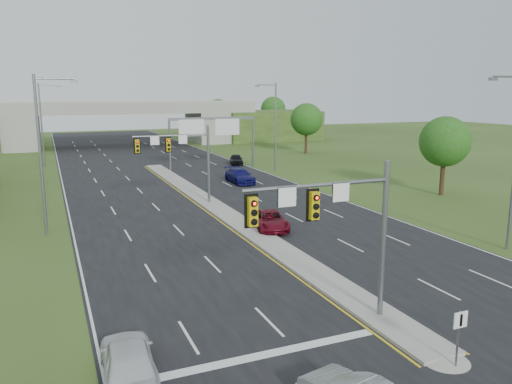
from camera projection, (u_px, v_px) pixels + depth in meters
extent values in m
plane|color=#314719|center=(379.00, 317.00, 22.08)|extent=(240.00, 240.00, 0.00)
cube|color=black|center=(181.00, 185.00, 53.73)|extent=(24.00, 160.00, 0.02)
cube|color=gray|center=(216.00, 207.00, 42.86)|extent=(2.00, 54.00, 0.16)
cone|color=gray|center=(445.00, 359.00, 18.45)|extent=(2.00, 2.00, 0.16)
cube|color=gold|center=(203.00, 209.00, 42.44)|extent=(0.12, 54.00, 0.01)
cube|color=gold|center=(229.00, 207.00, 43.31)|extent=(0.12, 54.00, 0.01)
cube|color=silver|center=(64.00, 193.00, 49.25)|extent=(0.12, 160.00, 0.01)
cube|color=silver|center=(280.00, 178.00, 58.20)|extent=(0.12, 160.00, 0.01)
cube|color=silver|center=(252.00, 357.00, 18.71)|extent=(10.50, 0.50, 0.01)
cylinder|color=slate|center=(383.00, 242.00, 21.40)|extent=(0.24, 0.24, 7.00)
cylinder|color=slate|center=(319.00, 185.00, 19.63)|extent=(6.50, 0.16, 0.16)
cube|color=gold|center=(314.00, 206.00, 19.43)|extent=(0.35, 0.25, 1.10)
cube|color=gold|center=(253.00, 212.00, 18.45)|extent=(0.35, 0.25, 1.10)
cube|color=black|center=(312.00, 205.00, 19.56)|extent=(0.55, 0.04, 1.30)
cube|color=black|center=(251.00, 211.00, 18.57)|extent=(0.55, 0.04, 1.30)
sphere|color=#FF0C05|center=(316.00, 198.00, 19.25)|extent=(0.20, 0.20, 0.20)
sphere|color=#FF0C05|center=(254.00, 203.00, 18.26)|extent=(0.20, 0.20, 0.20)
cube|color=white|center=(287.00, 197.00, 19.07)|extent=(0.75, 0.04, 0.75)
cube|color=white|center=(341.00, 192.00, 19.98)|extent=(0.75, 0.04, 0.75)
cylinder|color=slate|center=(208.00, 165.00, 44.00)|extent=(0.24, 0.24, 7.00)
cylinder|color=slate|center=(171.00, 136.00, 42.24)|extent=(6.50, 0.16, 0.16)
cube|color=gold|center=(168.00, 145.00, 42.04)|extent=(0.35, 0.25, 1.10)
cube|color=gold|center=(137.00, 146.00, 41.05)|extent=(0.35, 0.25, 1.10)
cube|color=black|center=(168.00, 145.00, 42.17)|extent=(0.55, 0.04, 1.30)
cube|color=black|center=(137.00, 146.00, 41.18)|extent=(0.55, 0.04, 1.30)
sphere|color=#FF0C05|center=(169.00, 141.00, 41.85)|extent=(0.20, 0.20, 0.20)
sphere|color=#FF0C05|center=(137.00, 142.00, 40.87)|extent=(0.20, 0.20, 0.20)
cube|color=white|center=(155.00, 140.00, 41.68)|extent=(0.75, 0.04, 0.75)
cube|color=white|center=(183.00, 139.00, 42.59)|extent=(0.75, 0.04, 0.75)
cylinder|color=slate|center=(458.00, 340.00, 17.80)|extent=(0.08, 0.08, 2.20)
cube|color=white|center=(461.00, 320.00, 17.60)|extent=(0.60, 0.04, 0.60)
cube|color=black|center=(461.00, 320.00, 17.57)|extent=(0.10, 0.02, 0.45)
cylinder|color=slate|center=(170.00, 145.00, 62.58)|extent=(0.28, 0.28, 6.60)
cylinder|color=slate|center=(253.00, 142.00, 66.87)|extent=(0.28, 0.28, 6.60)
cube|color=slate|center=(212.00, 119.00, 64.10)|extent=(11.50, 0.35, 0.35)
cube|color=#0C541B|center=(191.00, 128.00, 63.05)|extent=(3.20, 0.08, 2.00)
cube|color=#0C541B|center=(227.00, 127.00, 64.87)|extent=(3.20, 0.08, 2.00)
cube|color=silver|center=(192.00, 128.00, 63.01)|extent=(3.30, 0.03, 2.10)
cube|color=silver|center=(227.00, 127.00, 64.83)|extent=(3.30, 0.03, 2.10)
cube|color=gray|center=(22.00, 132.00, 87.39)|extent=(6.00, 12.00, 6.00)
cube|color=gray|center=(207.00, 127.00, 100.29)|extent=(6.00, 12.00, 6.00)
cube|color=#314719|center=(266.00, 125.00, 105.22)|extent=(20.00, 14.00, 6.00)
cube|color=gray|center=(120.00, 110.00, 93.13)|extent=(50.00, 12.00, 1.20)
cube|color=gray|center=(124.00, 105.00, 87.68)|extent=(50.00, 0.40, 0.90)
cube|color=gray|center=(115.00, 104.00, 98.17)|extent=(50.00, 0.40, 0.90)
cylinder|color=slate|center=(40.00, 157.00, 33.97)|extent=(0.20, 0.20, 11.00)
cylinder|color=slate|center=(54.00, 79.00, 33.42)|extent=(2.50, 0.12, 0.12)
cube|color=slate|center=(74.00, 81.00, 33.93)|extent=(0.50, 0.25, 0.18)
cylinder|color=slate|center=(42.00, 126.00, 65.62)|extent=(0.20, 0.20, 11.00)
cylinder|color=slate|center=(49.00, 85.00, 65.07)|extent=(2.50, 0.12, 0.12)
cube|color=slate|center=(59.00, 87.00, 65.58)|extent=(0.50, 0.25, 0.18)
cylinder|color=slate|center=(509.00, 77.00, 29.15)|extent=(2.50, 0.12, 0.12)
cube|color=slate|center=(493.00, 79.00, 28.71)|extent=(0.50, 0.25, 0.18)
cylinder|color=slate|center=(276.00, 127.00, 62.30)|extent=(0.20, 0.20, 11.00)
cylinder|color=slate|center=(267.00, 85.00, 60.80)|extent=(2.50, 0.12, 0.12)
cube|color=slate|center=(257.00, 86.00, 60.36)|extent=(0.50, 0.25, 0.18)
cylinder|color=#382316|center=(442.00, 175.00, 48.12)|extent=(0.44, 0.44, 4.00)
sphere|color=#224A13|center=(445.00, 142.00, 47.50)|extent=(4.80, 4.80, 4.80)
cylinder|color=#382316|center=(306.00, 140.00, 81.26)|extent=(0.44, 0.44, 4.25)
sphere|color=#224A13|center=(306.00, 119.00, 80.60)|extent=(5.20, 5.20, 5.20)
cylinder|color=#382316|center=(218.00, 126.00, 115.77)|extent=(0.44, 0.44, 4.25)
sphere|color=#224A13|center=(218.00, 111.00, 115.11)|extent=(5.60, 5.60, 5.60)
cylinder|color=#382316|center=(273.00, 124.00, 121.06)|extent=(0.44, 0.44, 4.50)
sphere|color=#224A13|center=(273.00, 109.00, 120.35)|extent=(6.00, 6.00, 6.00)
imported|color=silver|center=(128.00, 360.00, 17.08)|extent=(2.10, 4.61, 1.54)
imported|color=#5E0917|center=(270.00, 220.00, 36.20)|extent=(3.12, 5.11, 1.32)
imported|color=#0D0D4F|center=(240.00, 176.00, 54.82)|extent=(2.17, 5.28, 1.53)
imported|color=black|center=(236.00, 159.00, 68.96)|extent=(2.68, 4.37, 1.39)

